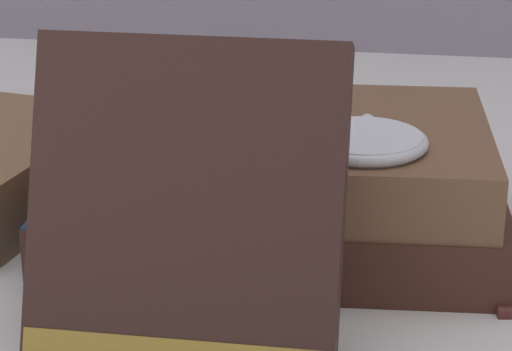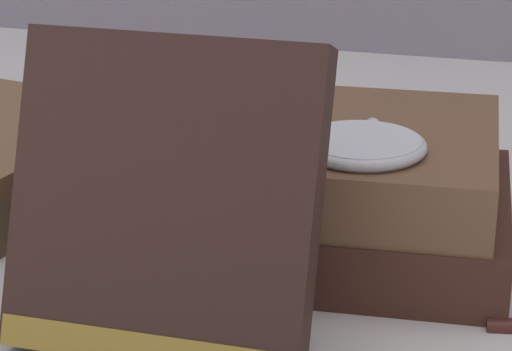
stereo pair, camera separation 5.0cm
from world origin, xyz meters
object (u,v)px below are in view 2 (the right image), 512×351
book_flat_bottom (272,211)px  reading_glasses (188,138)px  book_flat_top (274,152)px  pocket_watch (362,145)px  book_leaning_front (164,213)px

book_flat_bottom → reading_glasses: 0.15m
book_flat_top → pocket_watch: pocket_watch is taller
book_leaning_front → pocket_watch: book_leaning_front is taller
pocket_watch → book_leaning_front: bearing=-127.8°
book_flat_bottom → reading_glasses: size_ratio=1.77×
book_flat_top → book_leaning_front: bearing=-101.7°
book_flat_bottom → book_leaning_front: bearing=-101.6°
book_flat_bottom → pocket_watch: (0.05, -0.03, 0.05)m
book_flat_bottom → book_leaning_front: (-0.01, -0.11, 0.04)m
pocket_watch → book_flat_bottom: bearing=148.8°
book_flat_top → pocket_watch: 0.06m
book_flat_bottom → book_flat_top: book_flat_top is taller
book_flat_bottom → reading_glasses: (-0.08, 0.12, -0.01)m
book_leaning_front → pocket_watch: (0.06, 0.08, 0.01)m
book_flat_top → pocket_watch: (0.05, -0.03, 0.02)m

